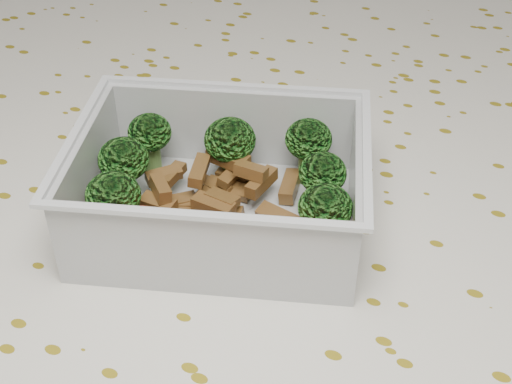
% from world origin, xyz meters
% --- Properties ---
extents(dining_table, '(1.40, 0.90, 0.75)m').
position_xyz_m(dining_table, '(0.00, 0.00, 0.67)').
color(dining_table, brown).
rests_on(dining_table, ground).
extents(tablecloth, '(1.46, 0.96, 0.19)m').
position_xyz_m(tablecloth, '(0.00, 0.00, 0.72)').
color(tablecloth, silver).
rests_on(tablecloth, dining_table).
extents(lunch_container, '(0.22, 0.20, 0.06)m').
position_xyz_m(lunch_container, '(-0.03, -0.01, 0.78)').
color(lunch_container, silver).
rests_on(lunch_container, tablecloth).
extents(broccoli_florets, '(0.17, 0.14, 0.05)m').
position_xyz_m(broccoli_florets, '(-0.03, 0.00, 0.79)').
color(broccoli_florets, '#608C3F').
rests_on(broccoli_florets, lunch_container).
extents(meat_pile, '(0.11, 0.09, 0.03)m').
position_xyz_m(meat_pile, '(-0.04, -0.00, 0.77)').
color(meat_pile, brown).
rests_on(meat_pile, lunch_container).
extents(sausage, '(0.16, 0.05, 0.03)m').
position_xyz_m(sausage, '(-0.01, -0.05, 0.78)').
color(sausage, red).
rests_on(sausage, lunch_container).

